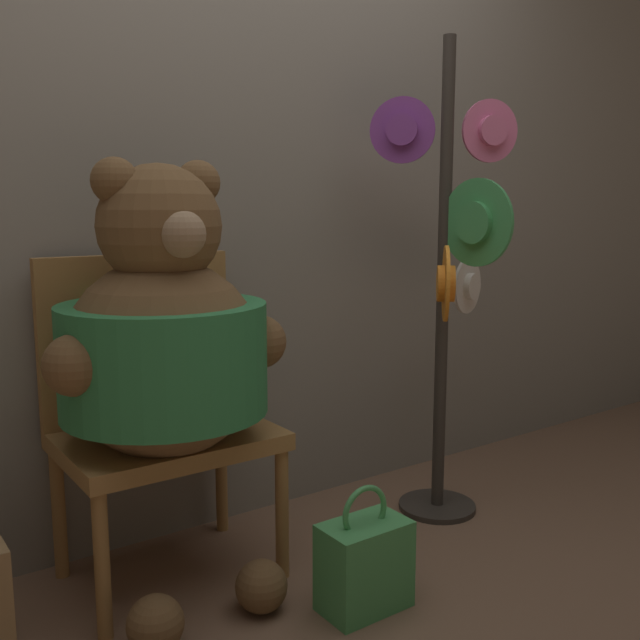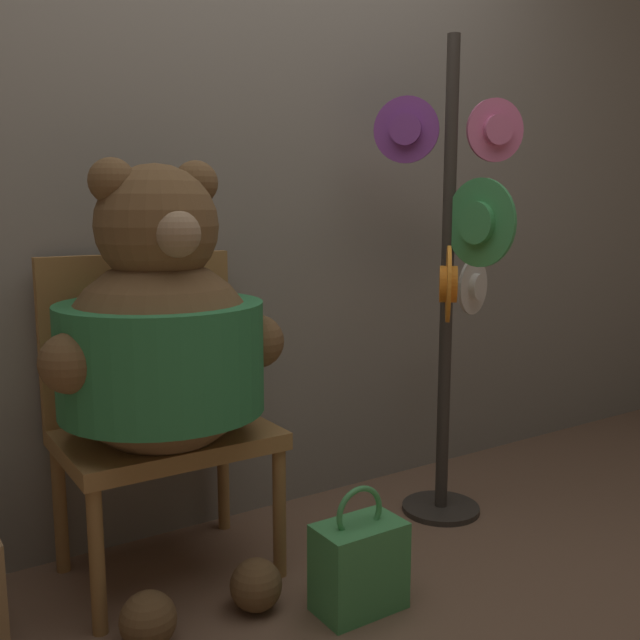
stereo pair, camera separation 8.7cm
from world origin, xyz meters
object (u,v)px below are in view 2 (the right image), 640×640
Objects in this scene: chair at (155,402)px; hat_display_rack at (454,273)px; teddy_bear at (162,344)px; handbag_on_ground at (359,565)px.

chair is 0.58× the size of hat_display_rack.
teddy_bear is 0.74× the size of hat_display_rack.
hat_display_rack is at bearing 27.17° from handbag_on_ground.
hat_display_rack reaches higher than chair.
chair is at bearing 78.90° from teddy_bear.
hat_display_rack is at bearing -12.52° from chair.
chair is at bearing 123.26° from handbag_on_ground.
handbag_on_ground is at bearing -45.13° from teddy_bear.
chair is 2.69× the size of handbag_on_ground.
teddy_bear is at bearing -101.10° from chair.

